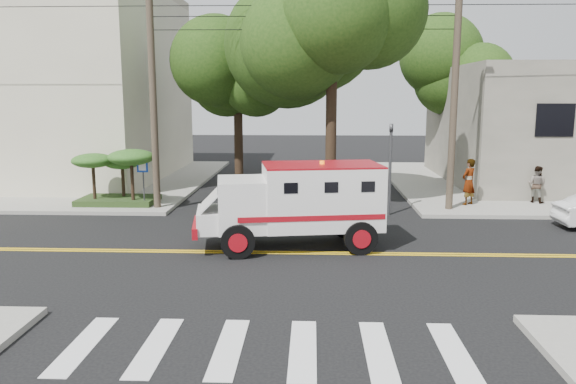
{
  "coord_description": "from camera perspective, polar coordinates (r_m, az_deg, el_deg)",
  "views": [
    {
      "loc": [
        0.75,
        -16.36,
        4.71
      ],
      "look_at": [
        -0.03,
        1.52,
        1.6
      ],
      "focal_mm": 35.0,
      "sensor_mm": 36.0,
      "label": 1
    }
  ],
  "objects": [
    {
      "name": "sidewalk_nw",
      "position": [
        33.41,
        -22.79,
        1.11
      ],
      "size": [
        17.0,
        17.0,
        0.15
      ],
      "primitive_type": "cube",
      "color": "gray",
      "rests_on": "ground"
    },
    {
      "name": "utility_pole_right",
      "position": [
        23.23,
        16.52,
        8.94
      ],
      "size": [
        0.28,
        0.28,
        9.0
      ],
      "primitive_type": "cylinder",
      "color": "#382D23",
      "rests_on": "ground"
    },
    {
      "name": "utility_pole_left",
      "position": [
        23.24,
        -13.53,
        9.07
      ],
      "size": [
        0.28,
        0.28,
        9.0
      ],
      "primitive_type": "cylinder",
      "color": "#382D23",
      "rests_on": "ground"
    },
    {
      "name": "traffic_signal",
      "position": [
        22.31,
        10.36,
        3.3
      ],
      "size": [
        0.15,
        0.18,
        3.6
      ],
      "color": "#3F3F42",
      "rests_on": "ground"
    },
    {
      "name": "accessibility_sign",
      "position": [
        23.81,
        -14.51,
        1.47
      ],
      "size": [
        0.45,
        0.1,
        2.02
      ],
      "color": "#3F3F42",
      "rests_on": "ground"
    },
    {
      "name": "palm_planter",
      "position": [
        24.59,
        -16.99,
        2.27
      ],
      "size": [
        3.52,
        2.63,
        2.36
      ],
      "color": "#1E3314",
      "rests_on": "sidewalk_nw"
    },
    {
      "name": "ground",
      "position": [
        17.04,
        -0.12,
        -6.19
      ],
      "size": [
        100.0,
        100.0,
        0.0
      ],
      "primitive_type": "plane",
      "color": "black",
      "rests_on": "ground"
    },
    {
      "name": "tree_main",
      "position": [
        22.73,
        5.7,
        16.1
      ],
      "size": [
        6.08,
        5.7,
        9.85
      ],
      "color": "black",
      "rests_on": "ground"
    },
    {
      "name": "tree_left",
      "position": [
        28.37,
        -4.55,
        11.89
      ],
      "size": [
        4.48,
        4.2,
        7.7
      ],
      "color": "black",
      "rests_on": "ground"
    },
    {
      "name": "pedestrian_b",
      "position": [
        26.18,
        23.95,
        0.72
      ],
      "size": [
        0.97,
        0.96,
        1.58
      ],
      "primitive_type": "imported",
      "rotation": [
        0.0,
        0.0,
        2.37
      ],
      "color": "gray",
      "rests_on": "sidewalk_ne"
    },
    {
      "name": "building_left",
      "position": [
        35.32,
        -25.28,
        9.64
      ],
      "size": [
        16.0,
        14.0,
        10.0
      ],
      "primitive_type": "cube",
      "color": "beige",
      "rests_on": "sidewalk_nw"
    },
    {
      "name": "armored_truck",
      "position": [
        17.33,
        1.02,
        -0.87
      ],
      "size": [
        5.99,
        3.05,
        2.61
      ],
      "rotation": [
        0.0,
        0.0,
        0.16
      ],
      "color": "silver",
      "rests_on": "ground"
    },
    {
      "name": "pedestrian_a",
      "position": [
        24.62,
        17.88,
        0.99
      ],
      "size": [
        0.84,
        0.8,
        1.94
      ],
      "primitive_type": "imported",
      "rotation": [
        0.0,
        0.0,
        3.81
      ],
      "color": "gray",
      "rests_on": "sidewalk_ne"
    },
    {
      "name": "tree_right",
      "position": [
        33.16,
        16.99,
        11.83
      ],
      "size": [
        4.8,
        4.5,
        8.2
      ],
      "color": "black",
      "rests_on": "ground"
    },
    {
      "name": "sidewalk_ne",
      "position": [
        32.8,
        25.34,
        0.78
      ],
      "size": [
        17.0,
        17.0,
        0.15
      ],
      "primitive_type": "cube",
      "color": "gray",
      "rests_on": "ground"
    }
  ]
}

